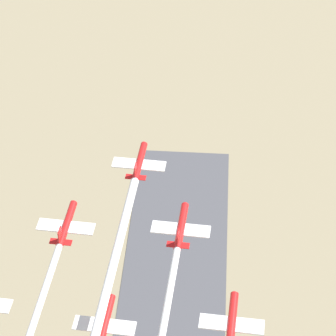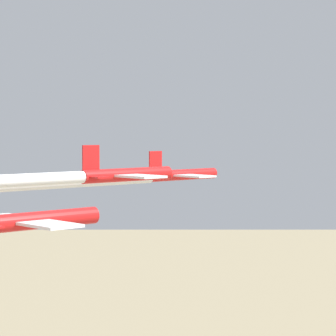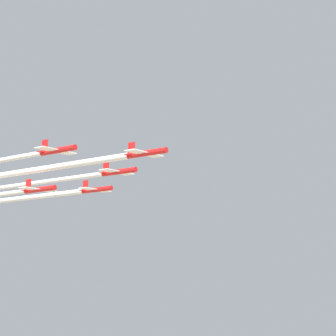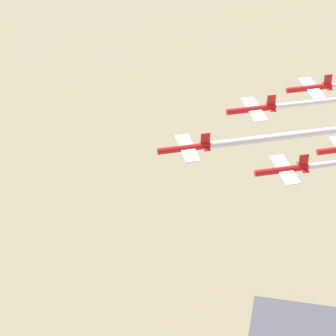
{
  "view_description": "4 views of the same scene",
  "coord_description": "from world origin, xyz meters",
  "px_view_note": "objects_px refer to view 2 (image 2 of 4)",
  "views": [
    {
      "loc": [
        91.9,
        66.57,
        198.5
      ],
      "look_at": [
        16.37,
        19.9,
        122.38
      ],
      "focal_mm": 85.0,
      "sensor_mm": 36.0,
      "label": 1
    },
    {
      "loc": [
        44.09,
        86.51,
        128.08
      ],
      "look_at": [
        20.49,
        17.49,
        124.39
      ],
      "focal_mm": 85.0,
      "sensor_mm": 36.0,
      "label": 2
    },
    {
      "loc": [
        -77.71,
        64.52,
        102.45
      ],
      "look_at": [
        16.7,
        13.49,
        121.07
      ],
      "focal_mm": 70.0,
      "sensor_mm": 36.0,
      "label": 3
    },
    {
      "loc": [
        36.71,
        -85.08,
        190.78
      ],
      "look_at": [
        17.14,
        11.68,
        123.0
      ],
      "focal_mm": 85.0,
      "sensor_mm": 36.0,
      "label": 4
    }
  ],
  "objects_px": {
    "jet_2": "(124,174)",
    "jet_5": "(31,220)",
    "jet_0": "(180,174)",
    "jet_1": "(13,185)"
  },
  "relations": [
    {
      "from": "jet_5",
      "to": "jet_1",
      "type": "bearing_deg",
      "value": 150.46
    },
    {
      "from": "jet_2",
      "to": "jet_5",
      "type": "height_order",
      "value": "jet_2"
    },
    {
      "from": "jet_0",
      "to": "jet_5",
      "type": "xyz_separation_m",
      "value": [
        17.95,
        24.98,
        -0.88
      ]
    },
    {
      "from": "jet_2",
      "to": "jet_5",
      "type": "distance_m",
      "value": 15.48
    },
    {
      "from": "jet_1",
      "to": "jet_2",
      "type": "bearing_deg",
      "value": 0.0
    },
    {
      "from": "jet_2",
      "to": "jet_5",
      "type": "relative_size",
      "value": 1.0
    },
    {
      "from": "jet_1",
      "to": "jet_2",
      "type": "distance_m",
      "value": 15.69
    },
    {
      "from": "jet_0",
      "to": "jet_5",
      "type": "height_order",
      "value": "jet_0"
    },
    {
      "from": "jet_1",
      "to": "jet_2",
      "type": "xyz_separation_m",
      "value": [
        -6.3,
        14.27,
        1.65
      ]
    },
    {
      "from": "jet_2",
      "to": "jet_5",
      "type": "xyz_separation_m",
      "value": [
        8.98,
        12.49,
        -1.74
      ]
    }
  ]
}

